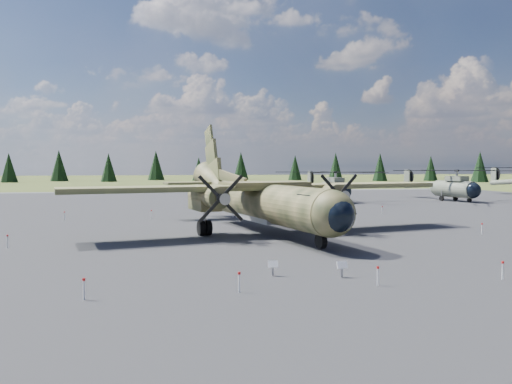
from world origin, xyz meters
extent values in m
plane|color=#55632C|center=(0.00, 0.00, 0.00)|extent=(500.00, 500.00, 0.00)
cube|color=#5C5C61|center=(0.00, 10.00, 0.00)|extent=(120.00, 120.00, 0.04)
cylinder|color=#31381E|center=(0.78, 3.38, 2.35)|extent=(6.67, 18.59, 2.86)
sphere|color=#31381E|center=(2.71, -5.62, 2.35)|extent=(3.33, 3.33, 2.81)
sphere|color=black|center=(2.83, -6.17, 2.30)|extent=(2.45, 2.45, 2.06)
cube|color=black|center=(2.37, -4.02, 3.12)|extent=(2.34, 2.03, 0.56)
cone|color=#31381E|center=(-1.76, 15.17, 3.43)|extent=(4.22, 7.46, 4.31)
cube|color=#96989B|center=(0.56, 4.38, 1.18)|extent=(3.19, 6.41, 0.51)
cube|color=#334122|center=(0.67, 3.88, 3.53)|extent=(29.72, 9.63, 0.36)
cube|color=#31381E|center=(0.67, 3.88, 3.75)|extent=(6.77, 4.89, 0.36)
cylinder|color=#31381E|center=(-3.76, 2.61, 2.96)|extent=(2.62, 5.52, 1.53)
cube|color=#31381E|center=(-3.94, 3.41, 2.30)|extent=(2.23, 3.72, 0.82)
cone|color=gray|center=(-3.07, -0.64, 2.96)|extent=(0.95, 1.06, 0.78)
cylinder|color=black|center=(-3.94, 3.41, 0.56)|extent=(1.12, 1.29, 1.12)
cylinder|color=#31381E|center=(5.23, 4.54, 2.96)|extent=(2.62, 5.52, 1.53)
cube|color=#31381E|center=(5.06, 5.34, 2.30)|extent=(2.23, 3.72, 0.82)
cone|color=gray|center=(5.93, 1.30, 2.96)|extent=(0.95, 1.06, 0.78)
cylinder|color=black|center=(5.06, 5.34, 0.56)|extent=(1.12, 1.29, 1.12)
cube|color=#31381E|center=(-0.94, 11.37, 4.04)|extent=(1.90, 7.61, 1.72)
cube|color=#334122|center=(-1.87, 15.67, 3.48)|extent=(10.07, 4.26, 0.22)
cylinder|color=gray|center=(2.45, -4.42, 1.30)|extent=(0.17, 0.17, 0.92)
cylinder|color=black|center=(2.45, -4.42, 0.56)|extent=(0.55, 1.01, 0.96)
cylinder|color=slate|center=(17.23, 34.36, 1.69)|extent=(2.67, 6.71, 2.29)
sphere|color=black|center=(17.42, 31.08, 1.65)|extent=(2.22, 2.22, 2.10)
sphere|color=slate|center=(17.04, 37.65, 1.69)|extent=(2.22, 2.22, 2.10)
cube|color=slate|center=(17.25, 34.00, 3.16)|extent=(1.72, 3.01, 0.69)
cylinder|color=gray|center=(17.25, 34.00, 3.84)|extent=(0.35, 0.35, 0.91)
cylinder|color=slate|center=(16.84, 41.08, 2.01)|extent=(1.22, 7.84, 1.31)
cube|color=slate|center=(16.64, 44.50, 3.16)|extent=(0.28, 1.29, 2.20)
cylinder|color=black|center=(16.96, 44.52, 3.16)|extent=(0.19, 2.38, 2.38)
cylinder|color=black|center=(17.39, 31.62, 0.37)|extent=(0.29, 0.64, 0.62)
cylinder|color=black|center=(15.93, 35.39, 0.37)|extent=(0.32, 0.75, 0.73)
cylinder|color=gray|center=(15.93, 35.39, 0.85)|extent=(0.14, 0.14, 1.33)
cylinder|color=black|center=(18.40, 35.53, 0.37)|extent=(0.32, 0.75, 0.73)
cylinder|color=gray|center=(18.40, 35.53, 0.85)|extent=(0.14, 0.14, 1.33)
cylinder|color=slate|center=(34.81, 32.30, 1.78)|extent=(3.63, 7.24, 2.40)
sphere|color=black|center=(35.45, 28.90, 1.73)|extent=(2.58, 2.58, 2.21)
sphere|color=slate|center=(34.18, 35.70, 1.78)|extent=(2.58, 2.58, 2.21)
cube|color=slate|center=(34.88, 31.92, 3.31)|extent=(2.17, 3.32, 0.72)
cylinder|color=gray|center=(34.88, 31.92, 4.03)|extent=(0.40, 0.40, 0.96)
cylinder|color=slate|center=(33.51, 39.24, 2.11)|extent=(2.30, 8.21, 1.37)
cube|color=slate|center=(32.85, 42.78, 3.31)|extent=(0.46, 1.36, 2.31)
cylinder|color=black|center=(33.18, 42.84, 3.31)|extent=(0.52, 2.47, 2.50)
cylinder|color=black|center=(35.34, 29.46, 0.38)|extent=(0.38, 0.69, 0.65)
cylinder|color=black|center=(33.33, 33.19, 0.38)|extent=(0.42, 0.81, 0.77)
cylinder|color=gray|center=(33.33, 33.19, 0.89)|extent=(0.16, 0.16, 1.39)
cylinder|color=black|center=(35.88, 33.67, 0.38)|extent=(0.42, 0.81, 0.77)
cylinder|color=gray|center=(35.88, 33.67, 0.89)|extent=(0.16, 0.16, 1.39)
cylinder|color=slate|center=(53.65, 45.47, 2.29)|extent=(1.02, 8.91, 1.49)
cube|color=slate|center=(53.72, 49.38, 3.59)|extent=(0.25, 1.46, 2.50)
cylinder|color=black|center=(54.08, 49.37, 3.59)|extent=(0.11, 2.71, 2.71)
cube|color=gray|center=(-1.98, -10.77, 0.29)|extent=(0.09, 0.09, 0.57)
cube|color=white|center=(-1.98, -10.82, 0.56)|extent=(0.48, 0.24, 0.32)
cube|color=gray|center=(1.06, -11.66, 0.30)|extent=(0.09, 0.09, 0.60)
cube|color=white|center=(1.06, -11.72, 0.59)|extent=(0.49, 0.21, 0.34)
cylinder|color=white|center=(-10.00, -13.50, 0.40)|extent=(0.07, 0.07, 0.80)
cylinder|color=red|center=(-10.00, -13.50, 0.80)|extent=(0.12, 0.12, 0.10)
cylinder|color=white|center=(-4.00, -13.50, 0.40)|extent=(0.07, 0.07, 0.80)
cylinder|color=red|center=(-4.00, -13.50, 0.80)|extent=(0.12, 0.12, 0.10)
cylinder|color=white|center=(2.00, -13.50, 0.40)|extent=(0.07, 0.07, 0.80)
cylinder|color=red|center=(2.00, -13.50, 0.80)|extent=(0.12, 0.12, 0.10)
cylinder|color=white|center=(8.00, -13.50, 0.40)|extent=(0.07, 0.07, 0.80)
cylinder|color=red|center=(8.00, -13.50, 0.80)|extent=(0.12, 0.12, 0.10)
cylinder|color=white|center=(-16.00, 16.00, 0.40)|extent=(0.07, 0.07, 0.80)
cylinder|color=red|center=(-16.00, 16.00, 0.80)|extent=(0.12, 0.12, 0.10)
cylinder|color=white|center=(-8.00, 16.00, 0.40)|extent=(0.07, 0.07, 0.80)
cylinder|color=red|center=(-8.00, 16.00, 0.80)|extent=(0.12, 0.12, 0.10)
cylinder|color=white|center=(0.00, 16.00, 0.40)|extent=(0.07, 0.07, 0.80)
cylinder|color=red|center=(0.00, 16.00, 0.80)|extent=(0.12, 0.12, 0.10)
cylinder|color=white|center=(8.00, 16.00, 0.40)|extent=(0.07, 0.07, 0.80)
cylinder|color=red|center=(8.00, 16.00, 0.80)|extent=(0.12, 0.12, 0.10)
cylinder|color=white|center=(16.00, 16.00, 0.40)|extent=(0.07, 0.07, 0.80)
cylinder|color=red|center=(16.00, 16.00, 0.80)|extent=(0.12, 0.12, 0.10)
cylinder|color=white|center=(-16.50, 0.00, 0.40)|extent=(0.07, 0.07, 0.80)
cylinder|color=red|center=(-16.50, 0.00, 0.80)|extent=(0.12, 0.12, 0.10)
cylinder|color=white|center=(16.50, 0.00, 0.40)|extent=(0.07, 0.07, 0.80)
cylinder|color=red|center=(16.50, 0.00, 0.80)|extent=(0.12, 0.12, 0.10)
cone|color=black|center=(93.75, 110.71, 4.93)|extent=(5.52, 5.52, 9.86)
cone|color=black|center=(85.27, 125.78, 4.39)|extent=(4.92, 4.92, 8.79)
cone|color=black|center=(67.13, 127.37, 4.82)|extent=(5.40, 5.40, 9.64)
cone|color=black|center=(55.26, 138.93, 4.99)|extent=(5.59, 5.59, 9.99)
cone|color=black|center=(41.24, 143.20, 4.57)|extent=(5.12, 5.12, 9.15)
cone|color=black|center=(22.52, 151.56, 5.22)|extent=(5.84, 5.84, 10.43)
cone|color=black|center=(6.09, 142.55, 4.09)|extent=(4.58, 4.58, 8.18)
cone|color=black|center=(-8.73, 153.07, 5.37)|extent=(6.01, 6.01, 10.74)
cone|color=black|center=(-23.83, 136.60, 4.66)|extent=(5.22, 5.22, 9.33)
cone|color=black|center=(-40.69, 144.32, 5.27)|extent=(5.90, 5.90, 10.54)
cone|color=black|center=(-53.75, 134.74, 4.65)|extent=(5.21, 5.21, 9.30)
camera|label=1|loc=(-7.08, -33.22, 5.13)|focal=35.00mm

